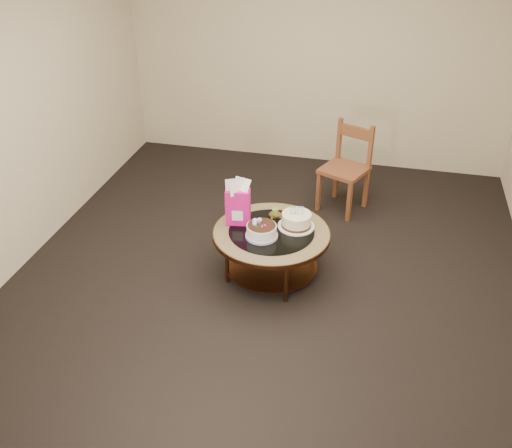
% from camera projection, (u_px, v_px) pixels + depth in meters
% --- Properties ---
extents(ground, '(5.00, 5.00, 0.00)m').
position_uv_depth(ground, '(271.00, 274.00, 5.13)').
color(ground, black).
rests_on(ground, ground).
extents(room_walls, '(4.52, 5.02, 2.61)m').
position_uv_depth(room_walls, '(274.00, 111.00, 4.32)').
color(room_walls, beige).
rests_on(room_walls, ground).
extents(coffee_table, '(1.02, 1.02, 0.46)m').
position_uv_depth(coffee_table, '(271.00, 239.00, 4.93)').
color(coffee_table, '#552F18').
rests_on(coffee_table, ground).
extents(decorated_cake, '(0.28, 0.28, 0.16)m').
position_uv_depth(decorated_cake, '(261.00, 231.00, 4.79)').
color(decorated_cake, '#B99AD9').
rests_on(decorated_cake, coffee_table).
extents(cream_cake, '(0.32, 0.32, 0.20)m').
position_uv_depth(cream_cake, '(296.00, 221.00, 4.92)').
color(cream_cake, white).
rests_on(cream_cake, coffee_table).
extents(gift_bag, '(0.22, 0.18, 0.42)m').
position_uv_depth(gift_bag, '(238.00, 202.00, 4.90)').
color(gift_bag, '#F2168D').
rests_on(gift_bag, coffee_table).
extents(pillar_candle, '(0.12, 0.12, 0.08)m').
position_uv_depth(pillar_candle, '(275.00, 213.00, 5.09)').
color(pillar_candle, '#CDBB54').
rests_on(pillar_candle, coffee_table).
extents(dining_chair, '(0.56, 0.56, 0.92)m').
position_uv_depth(dining_chair, '(346.00, 167.00, 5.92)').
color(dining_chair, brown).
rests_on(dining_chair, ground).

